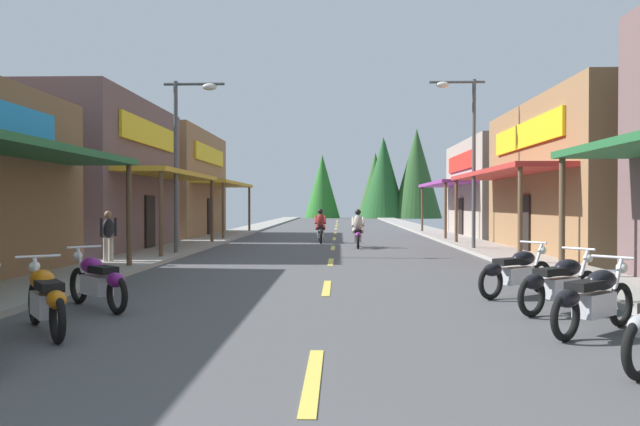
{
  "coord_description": "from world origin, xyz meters",
  "views": [
    {
      "loc": [
        0.27,
        0.79,
        1.76
      ],
      "look_at": [
        -0.7,
        31.54,
        1.34
      ],
      "focal_mm": 35.01,
      "sensor_mm": 36.0,
      "label": 1
    }
  ],
  "objects": [
    {
      "name": "sidewalk_right",
      "position": [
        5.96,
        33.47,
        0.06
      ],
      "size": [
        2.04,
        96.94,
        0.12
      ],
      "primitive_type": "cube",
      "color": "#9E9991",
      "rests_on": "ground"
    },
    {
      "name": "ground",
      "position": [
        0.0,
        33.47,
        -0.05
      ],
      "size": [
        9.88,
        96.94,
        0.1
      ],
      "primitive_type": "cube",
      "color": "#4C4C4F"
    },
    {
      "name": "motorcycle_parked_right_4",
      "position": [
        3.85,
        11.04,
        0.49
      ],
      "size": [
        1.78,
        1.36,
        1.04
      ],
      "rotation": [
        0.0,
        0.0,
        0.64
      ],
      "color": "black",
      "rests_on": "ground"
    },
    {
      "name": "motorcycle_parked_left_3",
      "position": [
        -3.8,
        11.13,
        0.49
      ],
      "size": [
        1.59,
        1.57,
        1.04
      ],
      "rotation": [
        0.0,
        0.0,
        2.36
      ],
      "color": "black",
      "rests_on": "ground"
    },
    {
      "name": "treeline_backdrop",
      "position": [
        7.1,
        82.87,
        5.02
      ],
      "size": [
        17.59,
        11.46,
        11.44
      ],
      "color": "#206023",
      "rests_on": "ground"
    },
    {
      "name": "motorcycle_parked_right_5",
      "position": [
        3.64,
        12.8,
        0.49
      ],
      "size": [
        1.78,
        1.35,
        1.04
      ],
      "rotation": [
        0.0,
        0.0,
        0.64
      ],
      "color": "black",
      "rests_on": "ground"
    },
    {
      "name": "rider_cruising_lead",
      "position": [
        1.02,
        26.13,
        0.66
      ],
      "size": [
        0.6,
        2.14,
        1.57
      ],
      "rotation": [
        0.0,
        0.0,
        1.54
      ],
      "color": "black",
      "rests_on": "ground"
    },
    {
      "name": "storefront_left_middle",
      "position": [
        -11.41,
        24.25,
        2.85
      ],
      "size": [
        10.73,
        9.18,
        5.69
      ],
      "color": "brown",
      "rests_on": "ground"
    },
    {
      "name": "sidewalk_left",
      "position": [
        -5.96,
        33.47,
        0.06
      ],
      "size": [
        2.04,
        96.94,
        0.12
      ],
      "primitive_type": "cube",
      "color": "#9E9991",
      "rests_on": "ground"
    },
    {
      "name": "rider_cruising_trailing",
      "position": [
        -0.61,
        29.24,
        0.66
      ],
      "size": [
        0.6,
        2.14,
        1.57
      ],
      "rotation": [
        0.0,
        0.0,
        1.63
      ],
      "color": "black",
      "rests_on": "ground"
    },
    {
      "name": "storefront_right_far",
      "position": [
        10.56,
        35.28,
        2.62
      ],
      "size": [
        9.04,
        9.89,
        5.23
      ],
      "color": "gray",
      "rests_on": "ground"
    },
    {
      "name": "storefront_right_middle",
      "position": [
        10.68,
        23.41,
        2.73
      ],
      "size": [
        9.27,
        11.18,
        5.46
      ],
      "color": "olive",
      "rests_on": "ground"
    },
    {
      "name": "motorcycle_parked_right_3",
      "position": [
        3.71,
        9.33,
        0.49
      ],
      "size": [
        1.68,
        1.48,
        1.04
      ],
      "rotation": [
        0.0,
        0.0,
        0.71
      ],
      "color": "black",
      "rests_on": "ground"
    },
    {
      "name": "streetlamp_left",
      "position": [
        -5.02,
        21.95,
        3.91
      ],
      "size": [
        2.08,
        0.3,
        5.97
      ],
      "color": "#474C51",
      "rests_on": "ground"
    },
    {
      "name": "storefront_left_far",
      "position": [
        -10.7,
        35.2,
        2.89
      ],
      "size": [
        9.3,
        10.19,
        5.78
      ],
      "color": "olive",
      "rests_on": "ground"
    },
    {
      "name": "pedestrian_browsing",
      "position": [
        -6.42,
        18.58,
        0.91
      ],
      "size": [
        0.41,
        0.49,
        1.58
      ],
      "rotation": [
        0.0,
        0.0,
        5.7
      ],
      "color": "#B2A599",
      "rests_on": "ground"
    },
    {
      "name": "motorcycle_parked_left_2",
      "position": [
        -3.72,
        9.11,
        0.49
      ],
      "size": [
        1.35,
        1.79,
        1.04
      ],
      "rotation": [
        0.0,
        0.0,
        2.2
      ],
      "color": "black",
      "rests_on": "ground"
    },
    {
      "name": "streetlamp_right",
      "position": [
        5.04,
        24.5,
        4.19
      ],
      "size": [
        2.08,
        0.3,
        6.48
      ],
      "color": "#474C51",
      "rests_on": "ground"
    },
    {
      "name": "centerline_dashes",
      "position": [
        0.0,
        35.51,
        0.01
      ],
      "size": [
        0.16,
        69.23,
        0.01
      ],
      "color": "#E0C64C",
      "rests_on": "ground"
    }
  ]
}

